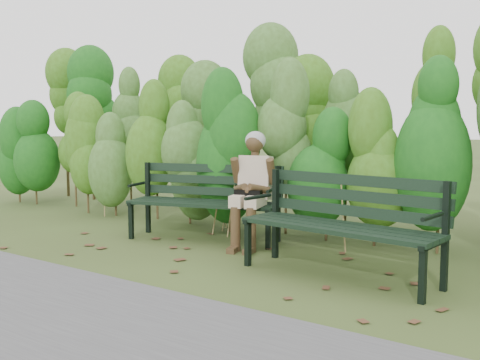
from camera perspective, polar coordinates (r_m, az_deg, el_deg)
The scene contains 7 objects.
ground at distance 5.31m, azimuth -2.19°, elevation -8.40°, with size 80.00×80.00×0.00m, color #39451F.
footpath at distance 3.88m, azimuth -22.96°, elevation -14.29°, with size 60.00×2.50×0.01m, color #474749.
hedge_band at distance 6.72m, azimuth 7.46°, elevation 5.40°, with size 11.04×1.67×2.42m.
leaf_litter at distance 5.54m, azimuth -6.67°, elevation -7.80°, with size 5.79×2.24×0.01m.
bench_left at distance 6.29m, azimuth -3.41°, elevation -1.57°, with size 1.76×0.99×0.84m.
bench_right at distance 4.87m, azimuth 10.56°, elevation -3.70°, with size 1.77×0.73×0.86m.
seated_woman at distance 5.91m, azimuth 1.22°, elevation -0.16°, with size 0.52×0.75×1.22m.
Camera 1 is at (3.12, -4.09, 1.32)m, focal length 42.00 mm.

